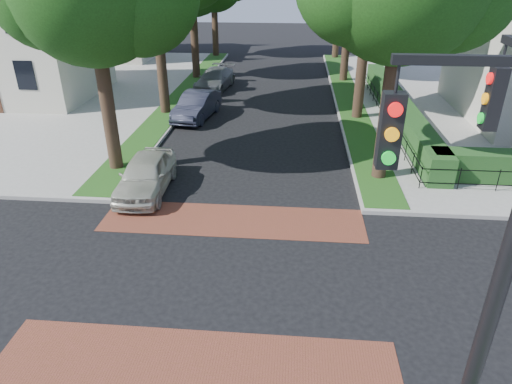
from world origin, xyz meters
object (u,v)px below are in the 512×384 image
parked_car_front (146,174)px  parked_car_rear (215,79)px  parked_car_middle (197,106)px  traffic_signal (496,220)px

parked_car_front → parked_car_rear: bearing=88.4°
parked_car_front → parked_car_rear: (-0.01, 15.97, -0.03)m
parked_car_middle → parked_car_front: bearing=-81.7°
traffic_signal → parked_car_front: (-8.48, 9.55, -3.98)m
parked_car_front → traffic_signal: bearing=-50.0°
parked_car_rear → parked_car_front: bearing=-82.1°
traffic_signal → parked_car_front: traffic_signal is taller
traffic_signal → parked_car_rear: size_ratio=1.67×
parked_car_middle → parked_car_rear: size_ratio=0.93×
traffic_signal → parked_car_middle: (-8.40, 18.87, -3.97)m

